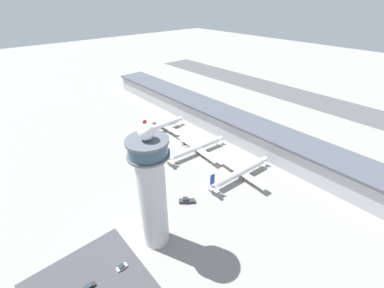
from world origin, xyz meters
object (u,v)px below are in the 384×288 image
at_px(airplane_gate_alpha, 163,125).
at_px(airplane_gate_charlie, 240,172).
at_px(car_maroon_suv, 122,267).
at_px(service_truck_fuel, 187,201).
at_px(car_black_suv, 89,287).
at_px(service_truck_water, 143,136).
at_px(airplane_gate_bravo, 196,148).
at_px(service_truck_catering, 185,145).
at_px(service_truck_baggage, 239,171).
at_px(control_tower, 152,190).

relative_size(airplane_gate_alpha, airplane_gate_charlie, 0.85).
xyz_separation_m(airplane_gate_charlie, car_maroon_suv, (5.97, -78.07, -3.60)).
relative_size(airplane_gate_charlie, car_maroon_suv, 10.71).
xyz_separation_m(service_truck_fuel, car_black_suv, (10.17, -54.81, -0.48)).
distance_m(airplane_gate_alpha, service_truck_water, 18.69).
bearing_deg(airplane_gate_charlie, service_truck_fuel, -97.99).
bearing_deg(airplane_gate_bravo, service_truck_catering, 178.82).
xyz_separation_m(airplane_gate_alpha, car_maroon_suv, (83.33, -80.28, -3.92)).
distance_m(airplane_gate_charlie, service_truck_catering, 47.61).
height_order(airplane_gate_alpha, service_truck_water, airplane_gate_alpha).
bearing_deg(service_truck_water, car_black_suv, -41.67).
bearing_deg(service_truck_fuel, airplane_gate_charlie, 82.01).
height_order(airplane_gate_bravo, airplane_gate_charlie, airplane_gate_charlie).
bearing_deg(service_truck_water, airplane_gate_bravo, 19.32).
relative_size(airplane_gate_charlie, service_truck_baggage, 6.76).
distance_m(service_truck_catering, car_maroon_suv, 93.77).
relative_size(airplane_gate_bravo, service_truck_water, 7.52).
bearing_deg(control_tower, service_truck_fuel, 110.07).
bearing_deg(airplane_gate_alpha, service_truck_water, -93.52).
relative_size(airplane_gate_bravo, service_truck_fuel, 5.85).
distance_m(airplane_gate_charlie, car_maroon_suv, 78.38).
xyz_separation_m(service_truck_catering, service_truck_baggage, (43.79, 4.68, -0.19)).
xyz_separation_m(service_truck_water, car_maroon_suv, (84.45, -61.94, -0.55)).
distance_m(airplane_gate_alpha, service_truck_fuel, 81.77).
xyz_separation_m(airplane_gate_charlie, service_truck_fuel, (-5.02, -35.76, -3.15)).
bearing_deg(airplane_gate_alpha, control_tower, -37.49).
bearing_deg(service_truck_water, service_truck_baggage, 14.81).
bearing_deg(car_maroon_suv, airplane_gate_bravo, 118.71).
height_order(airplane_gate_alpha, service_truck_baggage, airplane_gate_alpha).
height_order(airplane_gate_alpha, car_black_suv, airplane_gate_alpha).
bearing_deg(car_maroon_suv, airplane_gate_charlie, 94.37).
xyz_separation_m(car_black_suv, car_maroon_suv, (0.81, 12.50, 0.02)).
xyz_separation_m(airplane_gate_bravo, car_maroon_suv, (42.06, -76.80, -3.49)).
height_order(airplane_gate_bravo, car_black_suv, airplane_gate_bravo).
bearing_deg(service_truck_water, service_truck_catering, 25.97).
relative_size(service_truck_catering, service_truck_baggage, 1.13).
distance_m(service_truck_fuel, car_maroon_suv, 43.72).
distance_m(airplane_gate_bravo, service_truck_catering, 11.79).
relative_size(airplane_gate_alpha, airplane_gate_bravo, 0.84).
distance_m(airplane_gate_bravo, service_truck_water, 45.02).
bearing_deg(airplane_gate_alpha, car_maroon_suv, -43.94).
relative_size(control_tower, airplane_gate_bravo, 1.21).
xyz_separation_m(airplane_gate_alpha, service_truck_baggage, (73.65, 1.43, -3.60)).
relative_size(service_truck_catering, service_truck_water, 1.24).
xyz_separation_m(service_truck_catering, service_truck_water, (-30.99, -15.10, 0.04)).
relative_size(service_truck_baggage, car_black_suv, 1.56).
bearing_deg(service_truck_fuel, service_truck_baggage, 88.10).
xyz_separation_m(airplane_gate_charlie, service_truck_baggage, (-3.71, 3.64, -3.28)).
height_order(airplane_gate_bravo, service_truck_fuel, airplane_gate_bravo).
distance_m(control_tower, car_black_suv, 40.86).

